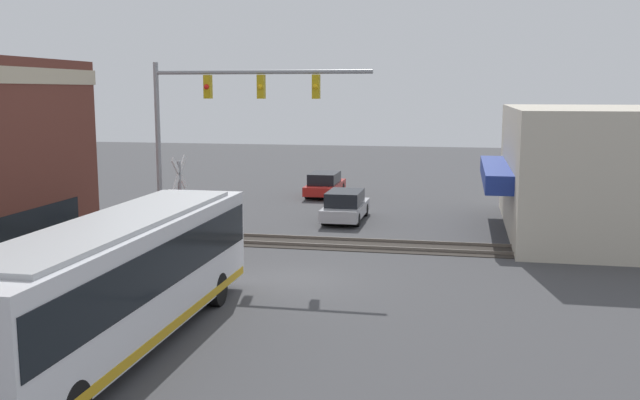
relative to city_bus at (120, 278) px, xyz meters
name	(u,v)px	position (x,y,z in m)	size (l,w,h in m)	color
ground_plane	(296,281)	(7.12, -2.80, -1.81)	(120.00, 120.00, 0.00)	#424244
shop_building	(598,170)	(18.04, -14.25, 1.01)	(13.30, 9.19, 5.66)	beige
city_bus	(120,278)	(0.00, 0.00, 0.00)	(12.17, 2.59, 3.28)	silver
traffic_signal_gantry	(220,111)	(10.64, 1.05, 3.78)	(0.42, 8.64, 7.49)	gray
crossing_signal	(180,193)	(10.95, 2.92, 0.48)	(1.41, 1.18, 3.81)	gray
rail_track_near	(329,243)	(13.12, -2.80, -1.79)	(2.60, 60.00, 0.15)	#332D28
parked_car_silver	(345,207)	(18.56, -2.60, -1.11)	(4.69, 1.82, 1.52)	#B7B7BC
parked_car_red	(325,185)	(26.63, 0.00, -1.13)	(4.75, 1.82, 1.46)	#B21E19
pedestrian_at_crossing	(207,226)	(11.45, 1.97, -0.93)	(0.34, 0.34, 1.72)	#473828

